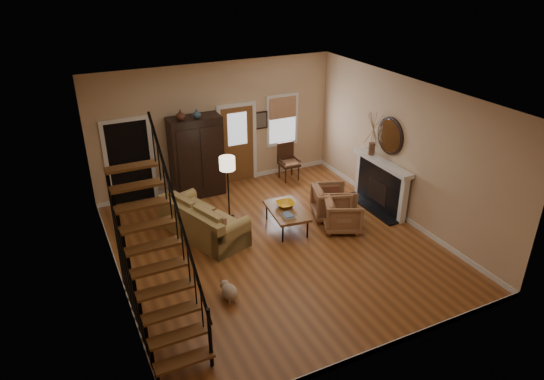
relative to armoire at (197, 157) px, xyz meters
name	(u,v)px	position (x,y,z in m)	size (l,w,h in m)	color
room	(226,157)	(0.29, -1.39, 0.46)	(7.00, 7.33, 3.30)	brown
staircase	(154,242)	(-2.08, -4.45, 0.55)	(0.94, 2.80, 3.20)	brown
fireplace	(382,180)	(3.83, -2.65, -0.31)	(0.33, 1.95, 2.30)	black
armoire	(197,157)	(0.00, 0.00, 0.00)	(1.30, 0.60, 2.10)	black
vase_a	(180,115)	(-0.35, -0.10, 1.17)	(0.24, 0.24, 0.25)	#4C2619
vase_b	(197,114)	(0.05, -0.10, 1.16)	(0.20, 0.20, 0.21)	#334C60
sofa	(204,220)	(-0.55, -2.06, -0.65)	(0.92, 2.12, 0.79)	#A18449
coffee_table	(286,219)	(1.25, -2.57, -0.81)	(0.73, 1.25, 0.48)	brown
bowl	(286,204)	(1.30, -2.42, -0.52)	(0.43, 0.43, 0.11)	gold
books	(288,215)	(1.13, -2.87, -0.54)	(0.23, 0.31, 0.06)	beige
armchair_left	(343,214)	(2.38, -3.15, -0.68)	(0.80, 0.82, 0.75)	brown
armchair_right	(331,202)	(2.46, -2.54, -0.66)	(0.82, 0.85, 0.77)	brown
floor_lamp	(228,189)	(0.23, -1.59, -0.26)	(0.36, 0.36, 1.58)	black
side_chair	(289,162)	(2.55, -0.20, -0.54)	(0.54, 0.54, 1.02)	#392012
dog	(230,293)	(-0.85, -4.42, -0.89)	(0.27, 0.45, 0.33)	tan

